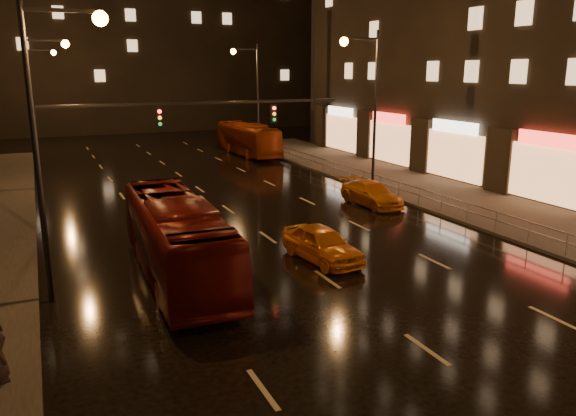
{
  "coord_description": "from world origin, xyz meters",
  "views": [
    {
      "loc": [
        -9.5,
        -7.61,
        7.72
      ],
      "look_at": [
        -0.89,
        11.65,
        2.5
      ],
      "focal_mm": 35.0,
      "sensor_mm": 36.0,
      "label": 1
    }
  ],
  "objects_px": {
    "bus_red": "(176,237)",
    "bus_curb": "(248,139)",
    "taxi_near": "(322,244)",
    "taxi_far": "(371,194)"
  },
  "relations": [
    {
      "from": "bus_red",
      "to": "taxi_near",
      "type": "bearing_deg",
      "value": -5.35
    },
    {
      "from": "bus_red",
      "to": "taxi_far",
      "type": "relative_size",
      "value": 2.32
    },
    {
      "from": "bus_curb",
      "to": "taxi_far",
      "type": "relative_size",
      "value": 2.23
    },
    {
      "from": "bus_red",
      "to": "taxi_near",
      "type": "xyz_separation_m",
      "value": [
        5.84,
        -0.76,
        -0.78
      ]
    },
    {
      "from": "bus_curb",
      "to": "taxi_far",
      "type": "bearing_deg",
      "value": -92.77
    },
    {
      "from": "bus_red",
      "to": "bus_curb",
      "type": "relative_size",
      "value": 1.04
    },
    {
      "from": "taxi_far",
      "to": "bus_red",
      "type": "bearing_deg",
      "value": -155.54
    },
    {
      "from": "taxi_near",
      "to": "taxi_far",
      "type": "distance_m",
      "value": 10.46
    },
    {
      "from": "bus_red",
      "to": "taxi_far",
      "type": "distance_m",
      "value": 14.74
    },
    {
      "from": "bus_red",
      "to": "bus_curb",
      "type": "bearing_deg",
      "value": 67.12
    }
  ]
}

